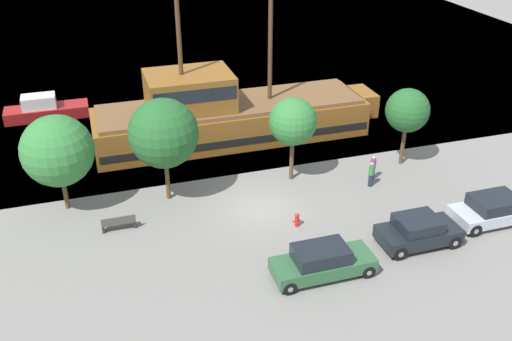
{
  "coord_description": "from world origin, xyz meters",
  "views": [
    {
      "loc": [
        -7.95,
        -24.93,
        16.56
      ],
      "look_at": [
        0.48,
        2.0,
        1.2
      ],
      "focal_mm": 40.0,
      "sensor_mm": 36.0,
      "label": 1
    }
  ],
  "objects_px": {
    "pedestrian_walking_near": "(371,174)",
    "pedestrian_walking_far": "(373,168)",
    "fire_hydrant": "(297,219)",
    "parked_car_curb_rear": "(322,262)",
    "parked_car_curb_front": "(495,209)",
    "pirate_ship": "(226,115)",
    "moored_boat_dockside": "(45,109)",
    "bench_promenade_east": "(119,223)",
    "parked_car_curb_mid": "(418,231)"
  },
  "relations": [
    {
      "from": "pirate_ship",
      "to": "pedestrian_walking_near",
      "type": "xyz_separation_m",
      "value": [
        6.29,
        -8.76,
        -0.94
      ]
    },
    {
      "from": "moored_boat_dockside",
      "to": "pedestrian_walking_far",
      "type": "distance_m",
      "value": 24.05
    },
    {
      "from": "pirate_ship",
      "to": "fire_hydrant",
      "type": "height_order",
      "value": "pirate_ship"
    },
    {
      "from": "moored_boat_dockside",
      "to": "pedestrian_walking_far",
      "type": "height_order",
      "value": "moored_boat_dockside"
    },
    {
      "from": "bench_promenade_east",
      "to": "parked_car_curb_rear",
      "type": "bearing_deg",
      "value": -37.26
    },
    {
      "from": "pedestrian_walking_far",
      "to": "pirate_ship",
      "type": "bearing_deg",
      "value": 129.9
    },
    {
      "from": "parked_car_curb_rear",
      "to": "bench_promenade_east",
      "type": "relative_size",
      "value": 2.72
    },
    {
      "from": "fire_hydrant",
      "to": "pirate_ship",
      "type": "bearing_deg",
      "value": 93.76
    },
    {
      "from": "pirate_ship",
      "to": "bench_promenade_east",
      "type": "relative_size",
      "value": 11.3
    },
    {
      "from": "fire_hydrant",
      "to": "pedestrian_walking_near",
      "type": "distance_m",
      "value": 6.13
    },
    {
      "from": "pirate_ship",
      "to": "parked_car_curb_rear",
      "type": "xyz_separation_m",
      "value": [
        0.41,
        -15.39,
        -0.97
      ]
    },
    {
      "from": "parked_car_curb_rear",
      "to": "pedestrian_walking_near",
      "type": "xyz_separation_m",
      "value": [
        5.88,
        6.62,
        0.02
      ]
    },
    {
      "from": "parked_car_curb_front",
      "to": "bench_promenade_east",
      "type": "bearing_deg",
      "value": 165.03
    },
    {
      "from": "pedestrian_walking_near",
      "to": "pedestrian_walking_far",
      "type": "xyz_separation_m",
      "value": [
        0.47,
        0.69,
        0.01
      ]
    },
    {
      "from": "moored_boat_dockside",
      "to": "pedestrian_walking_near",
      "type": "relative_size",
      "value": 3.83
    },
    {
      "from": "fire_hydrant",
      "to": "bench_promenade_east",
      "type": "distance_m",
      "value": 9.07
    },
    {
      "from": "parked_car_curb_front",
      "to": "parked_car_curb_rear",
      "type": "bearing_deg",
      "value": -172.23
    },
    {
      "from": "pedestrian_walking_far",
      "to": "bench_promenade_east",
      "type": "bearing_deg",
      "value": -176.46
    },
    {
      "from": "parked_car_curb_mid",
      "to": "moored_boat_dockside",
      "type": "bearing_deg",
      "value": 128.63
    },
    {
      "from": "pirate_ship",
      "to": "bench_promenade_east",
      "type": "height_order",
      "value": "pirate_ship"
    },
    {
      "from": "pedestrian_walking_far",
      "to": "fire_hydrant",
      "type": "bearing_deg",
      "value": -151.32
    },
    {
      "from": "bench_promenade_east",
      "to": "pedestrian_walking_near",
      "type": "xyz_separation_m",
      "value": [
        14.29,
        0.23,
        0.33
      ]
    },
    {
      "from": "parked_car_curb_rear",
      "to": "parked_car_curb_front",
      "type": "bearing_deg",
      "value": 7.77
    },
    {
      "from": "parked_car_curb_mid",
      "to": "parked_car_curb_rear",
      "type": "xyz_separation_m",
      "value": [
        -5.4,
        -0.82,
        -0.01
      ]
    },
    {
      "from": "pirate_ship",
      "to": "moored_boat_dockside",
      "type": "height_order",
      "value": "pirate_ship"
    },
    {
      "from": "pirate_ship",
      "to": "parked_car_curb_front",
      "type": "bearing_deg",
      "value": -52.62
    },
    {
      "from": "fire_hydrant",
      "to": "pedestrian_walking_near",
      "type": "height_order",
      "value": "pedestrian_walking_near"
    },
    {
      "from": "moored_boat_dockside",
      "to": "fire_hydrant",
      "type": "bearing_deg",
      "value": -56.35
    },
    {
      "from": "pedestrian_walking_near",
      "to": "pedestrian_walking_far",
      "type": "height_order",
      "value": "pedestrian_walking_far"
    },
    {
      "from": "moored_boat_dockside",
      "to": "parked_car_curb_front",
      "type": "relative_size",
      "value": 1.27
    },
    {
      "from": "parked_car_curb_front",
      "to": "pedestrian_walking_near",
      "type": "relative_size",
      "value": 3.02
    },
    {
      "from": "fire_hydrant",
      "to": "parked_car_curb_mid",
      "type": "bearing_deg",
      "value": -32.37
    },
    {
      "from": "pirate_ship",
      "to": "pedestrian_walking_far",
      "type": "xyz_separation_m",
      "value": [
        6.75,
        -8.08,
        -0.94
      ]
    },
    {
      "from": "parked_car_curb_front",
      "to": "fire_hydrant",
      "type": "bearing_deg",
      "value": 165.2
    },
    {
      "from": "pedestrian_walking_near",
      "to": "pedestrian_walking_far",
      "type": "bearing_deg",
      "value": 55.95
    },
    {
      "from": "pirate_ship",
      "to": "moored_boat_dockside",
      "type": "distance_m",
      "value": 13.86
    },
    {
      "from": "parked_car_curb_front",
      "to": "pedestrian_walking_near",
      "type": "distance_m",
      "value": 6.83
    },
    {
      "from": "parked_car_curb_front",
      "to": "pedestrian_walking_far",
      "type": "relative_size",
      "value": 3.0
    },
    {
      "from": "parked_car_curb_rear",
      "to": "fire_hydrant",
      "type": "bearing_deg",
      "value": 85.18
    },
    {
      "from": "fire_hydrant",
      "to": "pedestrian_walking_far",
      "type": "distance_m",
      "value": 6.86
    },
    {
      "from": "moored_boat_dockside",
      "to": "fire_hydrant",
      "type": "height_order",
      "value": "moored_boat_dockside"
    },
    {
      "from": "parked_car_curb_rear",
      "to": "fire_hydrant",
      "type": "distance_m",
      "value": 4.06
    },
    {
      "from": "moored_boat_dockside",
      "to": "bench_promenade_east",
      "type": "xyz_separation_m",
      "value": [
        3.7,
        -16.33,
        -0.21
      ]
    },
    {
      "from": "parked_car_curb_mid",
      "to": "pedestrian_walking_far",
      "type": "distance_m",
      "value": 6.56
    },
    {
      "from": "parked_car_curb_front",
      "to": "fire_hydrant",
      "type": "height_order",
      "value": "parked_car_curb_front"
    },
    {
      "from": "bench_promenade_east",
      "to": "pedestrian_walking_far",
      "type": "bearing_deg",
      "value": 3.54
    },
    {
      "from": "moored_boat_dockside",
      "to": "pedestrian_walking_near",
      "type": "xyz_separation_m",
      "value": [
        17.99,
        -16.11,
        0.12
      ]
    },
    {
      "from": "pedestrian_walking_near",
      "to": "pedestrian_walking_far",
      "type": "distance_m",
      "value": 0.83
    },
    {
      "from": "moored_boat_dockside",
      "to": "pedestrian_walking_near",
      "type": "height_order",
      "value": "moored_boat_dockside"
    },
    {
      "from": "parked_car_curb_front",
      "to": "parked_car_curb_mid",
      "type": "xyz_separation_m",
      "value": [
        -4.88,
        -0.58,
        0.02
      ]
    }
  ]
}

